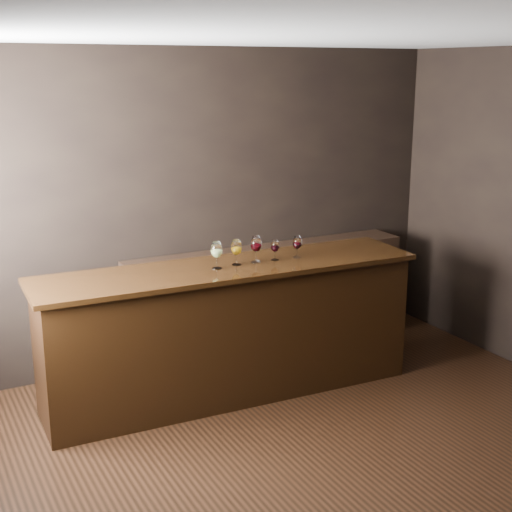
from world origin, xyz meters
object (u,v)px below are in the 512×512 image
glass_amber (236,248)px  glass_red_a (256,245)px  glass_red_b (275,246)px  back_bar_shelf (268,299)px  bar_counter (230,333)px  glass_red_c (297,243)px  glass_white (217,251)px

glass_amber → glass_red_a: size_ratio=0.94×
glass_red_a → glass_red_b: glass_red_a is taller
back_bar_shelf → glass_red_a: (-0.51, -0.71, 0.74)m
back_bar_shelf → bar_counter: bearing=-136.6°
back_bar_shelf → glass_red_a: 1.15m
glass_red_a → glass_red_c: glass_red_a is taller
glass_amber → glass_red_b: bearing=-1.9°
glass_red_b → glass_red_c: (0.20, -0.02, 0.01)m
bar_counter → back_bar_shelf: (0.75, 0.71, -0.03)m
back_bar_shelf → glass_red_b: (-0.34, -0.72, 0.71)m
glass_white → glass_red_a: size_ratio=0.99×
glass_white → glass_red_c: 0.73m
glass_amber → glass_red_b: size_ratio=1.21×
glass_red_b → glass_red_c: size_ratio=0.94×
back_bar_shelf → glass_amber: glass_amber is taller
bar_counter → glass_amber: glass_amber is taller
glass_amber → glass_red_b: (0.34, -0.01, -0.02)m
glass_red_a → glass_red_b: (0.17, -0.01, -0.03)m
glass_amber → glass_red_a: bearing=-0.3°
glass_red_c → glass_red_a: bearing=175.7°
glass_red_a → glass_amber: bearing=179.7°
back_bar_shelf → glass_red_b: size_ratio=16.33×
bar_counter → back_bar_shelf: bearing=45.8°
glass_amber → glass_red_b: glass_amber is taller
back_bar_shelf → glass_white: (-0.86, -0.73, 0.74)m
back_bar_shelf → glass_red_c: 1.04m
back_bar_shelf → glass_amber: 1.23m
glass_red_a → bar_counter: bearing=179.2°
glass_red_c → glass_amber: bearing=177.0°
back_bar_shelf → glass_red_c: size_ratio=15.34×
glass_amber → back_bar_shelf: bearing=46.2°
glass_amber → glass_red_a: 0.17m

